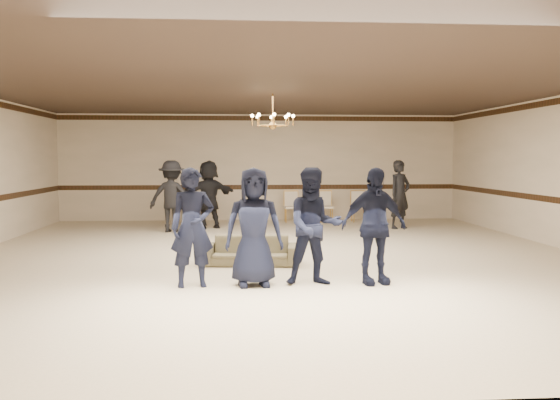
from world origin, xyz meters
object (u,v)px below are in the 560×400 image
(adult_mid, at_px, (208,194))
(banquet_chair_mid, at_px, (325,207))
(boy_b, at_px, (254,227))
(settee, at_px, (251,250))
(boy_d, at_px, (374,226))
(chandelier, at_px, (273,110))
(boy_c, at_px, (314,226))
(banquet_chair_left, at_px, (292,207))
(boy_a, at_px, (192,227))
(adult_left, at_px, (172,196))
(banquet_chair_right, at_px, (359,206))
(adult_right, at_px, (400,194))
(console_table, at_px, (189,210))

(adult_mid, relative_size, banquet_chair_mid, 2.03)
(boy_b, bearing_deg, settee, 85.69)
(boy_b, height_order, boy_d, same)
(chandelier, relative_size, boy_c, 0.54)
(banquet_chair_left, height_order, banquet_chair_mid, same)
(boy_a, height_order, banquet_chair_left, boy_a)
(adult_left, relative_size, banquet_chair_left, 2.03)
(boy_a, bearing_deg, chandelier, 58.27)
(chandelier, bearing_deg, adult_mid, 111.11)
(boy_d, bearing_deg, boy_a, 168.52)
(boy_a, height_order, boy_c, same)
(banquet_chair_mid, distance_m, banquet_chair_right, 1.00)
(boy_c, distance_m, adult_right, 7.71)
(boy_d, bearing_deg, console_table, 99.18)
(adult_right, bearing_deg, banquet_chair_right, 82.66)
(boy_d, bearing_deg, banquet_chair_mid, 74.63)
(settee, bearing_deg, banquet_chair_mid, 77.35)
(boy_d, relative_size, console_table, 2.05)
(boy_c, xyz_separation_m, console_table, (-2.50, 9.02, -0.52))
(boy_a, height_order, boy_d, same)
(boy_d, relative_size, banquet_chair_mid, 1.95)
(boy_b, distance_m, banquet_chair_right, 9.46)
(chandelier, height_order, adult_mid, chandelier)
(banquet_chair_left, bearing_deg, adult_right, -38.47)
(boy_b, xyz_separation_m, adult_left, (-1.87, 6.71, 0.04))
(adult_mid, xyz_separation_m, banquet_chair_right, (4.37, 1.41, -0.46))
(adult_left, bearing_deg, console_table, -86.45)
(boy_c, bearing_deg, adult_left, 110.23)
(chandelier, distance_m, adult_right, 5.36)
(boy_b, relative_size, boy_d, 1.00)
(boy_b, relative_size, adult_left, 0.96)
(banquet_chair_right, height_order, console_table, banquet_chair_right)
(banquet_chair_right, bearing_deg, settee, -119.29)
(chandelier, height_order, boy_d, chandelier)
(boy_c, distance_m, banquet_chair_mid, 8.95)
(banquet_chair_left, xyz_separation_m, banquet_chair_right, (2.00, 0.00, 0.00))
(adult_mid, height_order, banquet_chair_left, adult_mid)
(settee, xyz_separation_m, adult_mid, (-0.97, 5.61, 0.66))
(boy_a, bearing_deg, adult_mid, 80.34)
(adult_left, xyz_separation_m, banquet_chair_mid, (4.27, 2.11, -0.46))
(boy_c, height_order, console_table, boy_c)
(settee, bearing_deg, chandelier, 80.25)
(adult_right, bearing_deg, boy_d, -137.70)
(adult_left, bearing_deg, banquet_chair_right, -147.97)
(adult_mid, distance_m, adult_right, 5.12)
(adult_mid, bearing_deg, boy_c, 73.49)
(adult_right, relative_size, console_table, 2.14)
(settee, bearing_deg, adult_mid, 106.01)
(banquet_chair_right, bearing_deg, boy_c, -109.30)
(settee, relative_size, banquet_chair_right, 1.93)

